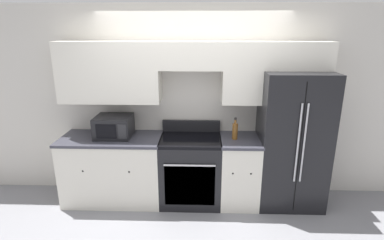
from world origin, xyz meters
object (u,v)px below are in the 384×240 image
(oven_range, at_px, (191,170))
(refrigerator, at_px, (291,139))
(microwave, at_px, (114,126))
(bottle, at_px, (235,131))

(oven_range, height_order, refrigerator, refrigerator)
(microwave, bearing_deg, oven_range, -2.24)
(microwave, distance_m, bottle, 1.59)
(microwave, bearing_deg, bottle, -1.69)
(microwave, height_order, bottle, bottle)
(bottle, bearing_deg, refrigerator, 5.13)
(refrigerator, bearing_deg, oven_range, -177.40)
(refrigerator, bearing_deg, microwave, -179.50)
(bottle, bearing_deg, microwave, 178.31)
(refrigerator, height_order, microwave, refrigerator)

